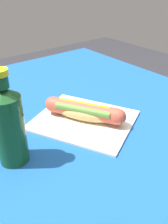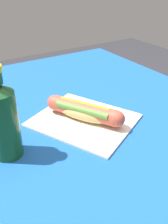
{
  "view_description": "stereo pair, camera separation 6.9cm",
  "coord_description": "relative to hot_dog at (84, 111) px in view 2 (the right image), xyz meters",
  "views": [
    {
      "loc": [
        -0.5,
        0.36,
        1.16
      ],
      "look_at": [
        -0.04,
        -0.01,
        0.81
      ],
      "focal_mm": 39.39,
      "sensor_mm": 36.0,
      "label": 1
    },
    {
      "loc": [
        -0.54,
        0.3,
        1.16
      ],
      "look_at": [
        -0.04,
        -0.01,
        0.81
      ],
      "focal_mm": 39.39,
      "sensor_mm": 36.0,
      "label": 2
    }
  ],
  "objects": [
    {
      "name": "dining_table",
      "position": [
        0.04,
        0.01,
        -0.17
      ],
      "size": [
        1.09,
        0.96,
        0.78
      ],
      "color": "brown",
      "rests_on": "ground"
    },
    {
      "name": "soda_bottle",
      "position": [
        -0.03,
        0.23,
        0.06
      ],
      "size": [
        0.07,
        0.07,
        0.22
      ],
      "color": "#14471E",
      "rests_on": "dining_table"
    },
    {
      "name": "hot_dog",
      "position": [
        0.0,
        0.0,
        0.0
      ],
      "size": [
        0.21,
        0.14,
        0.05
      ],
      "color": "#DBB26B",
      "rests_on": "paper_wrapper"
    },
    {
      "name": "paper_wrapper",
      "position": [
        0.0,
        -0.0,
        -0.03
      ],
      "size": [
        0.34,
        0.32,
        0.01
      ],
      "primitive_type": "cube",
      "rotation": [
        0.0,
        0.0,
        0.46
      ],
      "color": "silver",
      "rests_on": "dining_table"
    }
  ]
}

